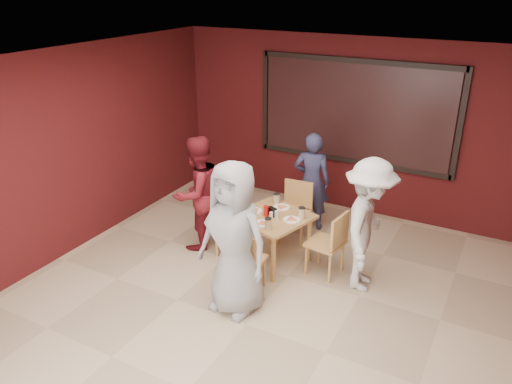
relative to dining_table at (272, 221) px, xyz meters
The scene contains 11 objects.
floor 1.53m from the dining_table, 75.34° to the right, with size 7.00×7.00×0.00m, color tan.
window_blinds 2.37m from the dining_table, 80.46° to the left, with size 3.00×0.02×1.50m, color black.
dining_table is the anchor object (origin of this frame).
chair_front 0.85m from the dining_table, 87.41° to the right, with size 0.45×0.45×0.87m.
chair_back 0.74m from the dining_table, 88.93° to the left, with size 0.47×0.47×0.89m.
chair_left 0.70m from the dining_table, behind, with size 0.59×0.59×0.96m.
chair_right 0.82m from the dining_table, ahead, with size 0.48×0.48×0.89m.
diner_front 1.17m from the dining_table, 85.72° to the right, with size 0.90×0.58×1.84m, color #959595.
diner_back 1.20m from the dining_table, 87.17° to the left, with size 0.56×0.37×1.53m, color #2F3153.
diner_left 1.14m from the dining_table, behind, with size 0.80×0.62×1.65m, color maroon.
diner_right 1.29m from the dining_table, ahead, with size 1.10×0.63×1.70m, color silver.
Camera 1 is at (2.27, -3.95, 3.63)m, focal length 35.00 mm.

